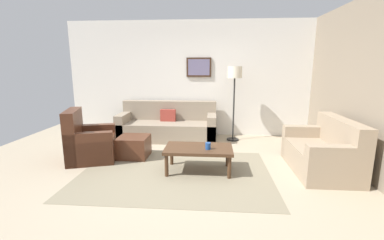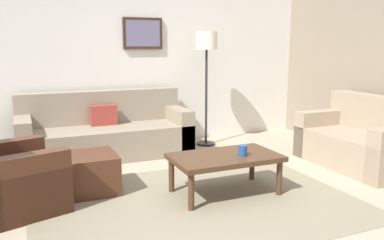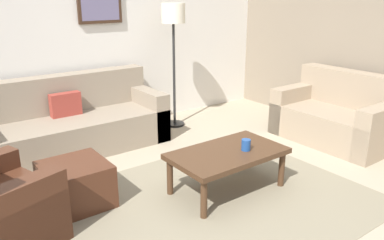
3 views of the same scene
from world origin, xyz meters
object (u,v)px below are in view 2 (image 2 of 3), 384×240
(framed_artwork, at_px, (143,33))
(ottoman, at_px, (89,173))
(armchair_leather, at_px, (4,181))
(cup, at_px, (243,150))
(lamp_standing, at_px, (207,52))
(coffee_table, at_px, (225,160))
(couch_main, at_px, (105,134))
(couch_loveseat, at_px, (363,142))

(framed_artwork, bearing_deg, ottoman, -122.61)
(armchair_leather, bearing_deg, framed_artwork, 46.36)
(cup, bearing_deg, ottoman, 154.15)
(armchair_leather, distance_m, framed_artwork, 3.13)
(ottoman, height_order, lamp_standing, lamp_standing)
(ottoman, xyz_separation_m, coffee_table, (1.28, -0.61, 0.16))
(lamp_standing, bearing_deg, coffee_table, -109.98)
(couch_main, xyz_separation_m, ottoman, (-0.44, -1.38, -0.10))
(ottoman, height_order, framed_artwork, framed_artwork)
(couch_main, distance_m, cup, 2.30)
(armchair_leather, relative_size, framed_artwork, 1.66)
(couch_main, height_order, cup, couch_main)
(ottoman, xyz_separation_m, lamp_standing, (1.98, 1.33, 1.21))
(lamp_standing, distance_m, framed_artwork, 0.99)
(couch_loveseat, distance_m, armchair_leather, 4.15)
(ottoman, distance_m, lamp_standing, 2.67)
(couch_loveseat, relative_size, ottoman, 2.58)
(cup, distance_m, lamp_standing, 2.30)
(couch_loveseat, height_order, ottoman, couch_loveseat)
(cup, bearing_deg, lamp_standing, 74.80)
(lamp_standing, bearing_deg, framed_artwork, 151.14)
(couch_loveseat, distance_m, framed_artwork, 3.42)
(couch_loveseat, xyz_separation_m, framed_artwork, (-2.21, 2.21, 1.39))
(couch_main, bearing_deg, framed_artwork, 30.18)
(cup, bearing_deg, couch_loveseat, 7.91)
(ottoman, distance_m, coffee_table, 1.42)
(couch_loveseat, relative_size, framed_artwork, 2.41)
(couch_loveseat, xyz_separation_m, armchair_leather, (-4.15, 0.18, 0.01))
(couch_main, distance_m, framed_artwork, 1.61)
(couch_main, distance_m, armchair_leather, 2.03)
(armchair_leather, height_order, cup, armchair_leather)
(couch_main, relative_size, framed_artwork, 3.80)
(cup, xyz_separation_m, framed_artwork, (-0.29, 2.48, 1.22))
(cup, bearing_deg, couch_main, 115.59)
(armchair_leather, xyz_separation_m, ottoman, (0.79, 0.24, -0.11))
(armchair_leather, xyz_separation_m, cup, (2.22, -0.45, 0.16))
(armchair_leather, bearing_deg, ottoman, 16.99)
(couch_loveseat, bearing_deg, framed_artwork, 135.01)
(armchair_leather, xyz_separation_m, framed_artwork, (1.94, 2.03, 1.38))
(cup, height_order, lamp_standing, lamp_standing)
(cup, bearing_deg, framed_artwork, 96.59)
(couch_main, height_order, lamp_standing, lamp_standing)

